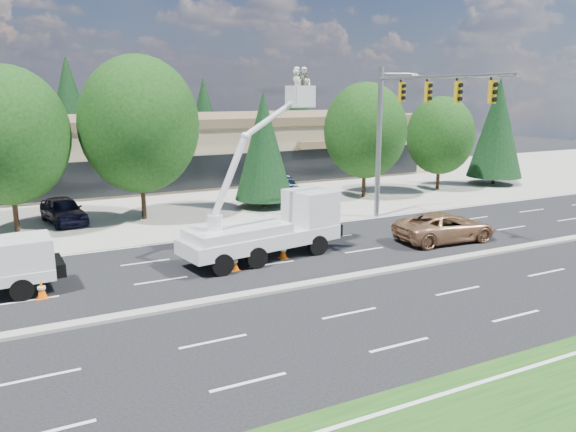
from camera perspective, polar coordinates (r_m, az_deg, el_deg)
ground at (r=22.55m, az=1.81°, el=-7.10°), size 140.00×140.00×0.00m
concrete_apron at (r=40.66m, az=-11.81°, el=1.55°), size 140.00×22.00×0.01m
road_median at (r=22.53m, az=1.81°, el=-6.95°), size 120.00×0.55×0.12m
strip_mall at (r=49.89m, az=-14.99°, el=6.67°), size 50.40×15.40×5.50m
tree_front_c at (r=33.71m, az=-26.63°, el=7.32°), size 6.50×6.50×9.01m
tree_front_d at (r=34.44m, az=-14.88°, el=8.98°), size 6.99×6.99×9.70m
tree_front_e at (r=37.07m, az=-2.49°, el=7.13°), size 3.86×3.86×7.61m
tree_front_f at (r=40.95m, az=7.86°, el=8.59°), size 5.95×5.95×8.25m
tree_front_g at (r=45.33m, az=15.22°, el=7.89°), size 5.22×5.22×7.24m
tree_front_h at (r=49.50m, az=20.49°, el=8.41°), size 4.41×4.41×8.70m
tree_back_b at (r=60.96m, az=-21.32°, el=10.20°), size 5.64×5.64×11.11m
tree_back_c at (r=63.96m, az=-8.51°, el=10.02°), size 4.63×4.63×9.13m
tree_back_d at (r=68.69m, az=1.18°, el=10.61°), size 4.96×4.96×9.77m
signal_mast at (r=32.72m, az=11.58°, el=9.64°), size 2.76×10.16×9.00m
bucket_truck at (r=26.03m, az=-1.41°, el=-0.17°), size 7.92×3.52×8.67m
traffic_cone_a at (r=23.05m, az=-23.75°, el=-6.87°), size 0.40×0.40×0.70m
traffic_cone_b at (r=24.42m, az=-5.44°, el=-4.75°), size 0.40×0.40×0.70m
traffic_cone_c at (r=26.01m, az=-0.49°, el=-3.61°), size 0.40×0.40×0.70m
traffic_cone_d at (r=30.05m, az=11.78°, el=-1.66°), size 0.40×0.40×0.70m
traffic_cone_e at (r=31.45m, az=16.58°, el=-1.29°), size 0.40×0.40×0.70m
minivan at (r=30.05m, az=15.67°, el=-1.07°), size 5.52×2.83×1.49m
parked_car_west at (r=35.39m, az=-21.86°, el=0.56°), size 2.65×4.82×1.55m
parked_car_east at (r=40.90m, az=-0.85°, el=3.00°), size 1.92×4.86×1.58m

